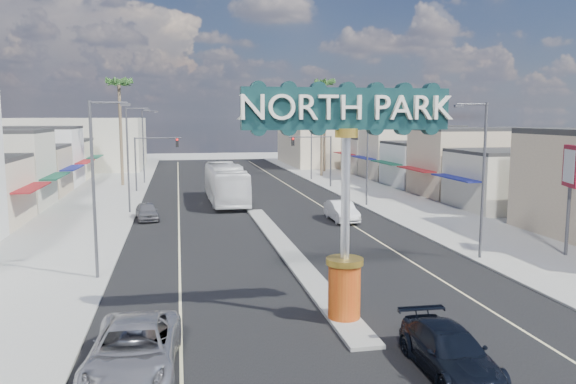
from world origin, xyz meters
name	(u,v)px	position (x,y,z in m)	size (l,w,h in m)	color
ground	(253,210)	(0.00, 30.00, 0.00)	(160.00, 160.00, 0.00)	gray
road	(253,210)	(0.00, 30.00, 0.01)	(20.00, 120.00, 0.01)	black
median_island	(287,250)	(0.00, 14.00, 0.08)	(1.30, 30.00, 0.16)	gray
sidewalk_left	(88,214)	(-14.00, 30.00, 0.06)	(8.00, 120.00, 0.12)	gray
sidewalk_right	(401,204)	(14.00, 30.00, 0.06)	(8.00, 120.00, 0.12)	gray
storefront_row_left	(4,168)	(-24.00, 43.00, 3.00)	(12.00, 42.00, 6.00)	beige
storefront_row_right	(438,161)	(24.00, 43.00, 3.00)	(12.00, 42.00, 6.00)	#B7B29E
backdrop_far_left	(78,143)	(-22.00, 75.00, 4.00)	(20.00, 20.00, 8.00)	#B7B29E
backdrop_far_right	(344,141)	(22.00, 75.00, 4.00)	(20.00, 20.00, 8.00)	beige
gateway_sign	(346,176)	(0.00, 1.98, 5.93)	(8.20, 1.50, 9.15)	red
traffic_signal_left	(152,153)	(-9.18, 43.99, 4.27)	(5.09, 0.45, 6.00)	#47474C
traffic_signal_right	(316,151)	(9.18, 43.99, 4.27)	(5.09, 0.45, 6.00)	#47474C
streetlight_l_near	(97,181)	(-10.43, 10.00, 5.07)	(2.03, 0.22, 9.00)	#47474C
streetlight_l_mid	(130,154)	(-10.43, 30.00, 5.07)	(2.03, 0.22, 9.00)	#47474C
streetlight_l_far	(145,143)	(-10.43, 52.00, 5.07)	(2.03, 0.22, 9.00)	#47474C
streetlight_r_near	(481,173)	(10.43, 10.00, 5.07)	(2.03, 0.22, 9.00)	#47474C
streetlight_r_mid	(366,151)	(10.43, 30.00, 5.07)	(2.03, 0.22, 9.00)	#47474C
streetlight_r_far	(310,141)	(10.43, 52.00, 5.07)	(2.03, 0.22, 9.00)	#47474C
palm_left_far	(119,88)	(-13.00, 50.00, 11.50)	(2.60, 2.60, 13.10)	brown
palm_right_mid	(322,99)	(13.00, 56.00, 10.60)	(2.60, 2.60, 12.10)	brown
palm_right_far	(325,88)	(15.00, 62.00, 12.39)	(2.60, 2.60, 14.10)	brown
suv_left	(134,350)	(-7.98, -1.29, 0.83)	(2.75, 5.97, 1.66)	#A5A5A9
suv_right	(450,351)	(2.00, -3.09, 0.72)	(2.03, 4.99, 1.45)	black
car_parked_left	(147,211)	(-9.00, 26.70, 0.70)	(1.64, 4.09, 1.39)	slate
car_parked_right	(341,211)	(6.18, 23.21, 0.80)	(1.69, 4.85, 1.60)	silver
city_bus	(226,184)	(-2.00, 34.66, 1.84)	(3.09, 13.22, 3.68)	white
bank_pylon_sign	(571,172)	(15.88, 9.57, 5.01)	(0.84, 2.00, 6.46)	#47474C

